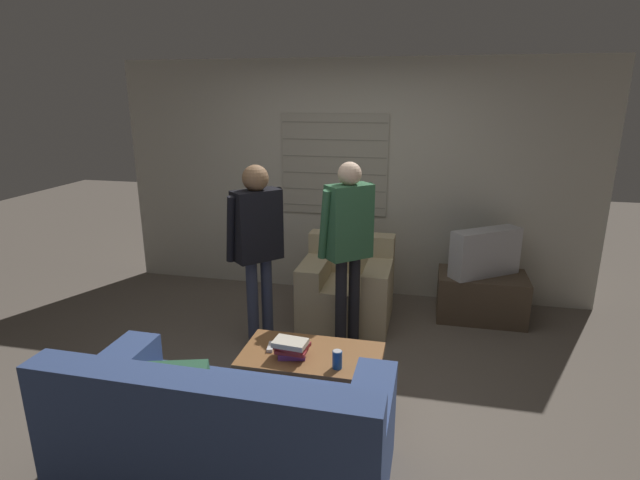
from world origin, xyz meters
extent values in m
plane|color=#665B51|center=(0.00, 0.00, 0.00)|extent=(16.00, 16.00, 0.00)
cube|color=#BCB7A8|center=(0.00, 2.03, 1.27)|extent=(5.20, 0.06, 2.55)
cube|color=#A8A393|center=(-0.18, 1.99, 1.44)|extent=(1.16, 0.02, 1.09)
cube|color=gray|center=(-0.18, 1.98, 0.99)|extent=(1.14, 0.00, 0.01)
cube|color=gray|center=(-0.18, 1.98, 1.17)|extent=(1.14, 0.00, 0.01)
cube|color=gray|center=(-0.18, 1.98, 1.35)|extent=(1.14, 0.00, 0.01)
cube|color=gray|center=(-0.18, 1.98, 1.53)|extent=(1.14, 0.00, 0.01)
cube|color=gray|center=(-0.18, 1.98, 1.71)|extent=(1.14, 0.00, 0.01)
cube|color=gray|center=(-0.18, 1.98, 1.90)|extent=(1.14, 0.00, 0.01)
cube|color=#384C7F|center=(-0.20, -1.05, 0.22)|extent=(1.84, 0.94, 0.43)
cube|color=#384C7F|center=(-0.20, -1.41, 0.66)|extent=(1.84, 0.22, 0.45)
cube|color=#384C7F|center=(-1.00, -1.04, 0.53)|extent=(0.25, 0.92, 0.20)
cube|color=#384C7F|center=(0.60, -1.06, 0.53)|extent=(0.25, 0.92, 0.20)
cube|color=#38704C|center=(-0.52, -1.00, 0.53)|extent=(0.41, 0.31, 0.37)
cube|color=#C6B289|center=(0.10, 1.20, 0.21)|extent=(0.87, 0.78, 0.43)
cube|color=#C6B289|center=(0.11, 1.48, 0.63)|extent=(0.86, 0.20, 0.40)
cube|color=#C6B289|center=(0.42, 1.20, 0.53)|extent=(0.24, 0.78, 0.19)
cube|color=#C6B289|center=(-0.21, 1.20, 0.53)|extent=(0.24, 0.78, 0.19)
cube|color=brown|center=(0.11, -0.29, 0.42)|extent=(0.98, 0.54, 0.04)
cylinder|color=brown|center=(-0.35, -0.06, 0.20)|extent=(0.04, 0.04, 0.40)
cylinder|color=brown|center=(0.56, -0.06, 0.20)|extent=(0.04, 0.04, 0.40)
cylinder|color=brown|center=(-0.35, -0.52, 0.20)|extent=(0.04, 0.04, 0.40)
cylinder|color=brown|center=(0.56, -0.52, 0.20)|extent=(0.04, 0.04, 0.40)
cube|color=#4C3D2D|center=(1.42, 1.56, 0.23)|extent=(0.85, 0.52, 0.46)
cube|color=#B2B2B7|center=(1.42, 1.56, 0.69)|extent=(0.70, 0.59, 0.46)
cube|color=navy|center=(1.36, 1.64, 0.69)|extent=(0.51, 0.37, 0.38)
cylinder|color=#33384C|center=(-0.62, 0.50, 0.41)|extent=(0.10, 0.10, 0.81)
cylinder|color=#33384C|center=(-0.52, 0.61, 0.41)|extent=(0.10, 0.10, 0.81)
cube|color=black|center=(-0.57, 0.56, 1.11)|extent=(0.42, 0.43, 0.61)
sphere|color=#846042|center=(-0.57, 0.56, 1.52)|extent=(0.22, 0.22, 0.22)
cylinder|color=black|center=(-0.75, 0.42, 1.10)|extent=(0.16, 0.16, 0.58)
cylinder|color=black|center=(-0.63, 0.91, 1.33)|extent=(0.47, 0.45, 0.18)
cube|color=white|center=(-0.83, 1.11, 1.27)|extent=(0.06, 0.06, 0.13)
cylinder|color=black|center=(0.15, 0.64, 0.42)|extent=(0.10, 0.10, 0.84)
cylinder|color=black|center=(0.25, 0.73, 0.42)|extent=(0.10, 0.10, 0.84)
cube|color=#336642|center=(0.20, 0.68, 1.16)|extent=(0.42, 0.40, 0.63)
sphere|color=beige|center=(0.20, 0.68, 1.56)|extent=(0.20, 0.20, 0.20)
cylinder|color=#336642|center=(0.01, 0.58, 1.15)|extent=(0.16, 0.17, 0.60)
cylinder|color=#336642|center=(0.18, 1.03, 1.33)|extent=(0.43, 0.48, 0.30)
cube|color=white|center=(-0.01, 1.24, 1.21)|extent=(0.08, 0.08, 0.13)
cube|color=#75387F|center=(-0.02, -0.36, 0.46)|extent=(0.21, 0.17, 0.04)
cube|color=maroon|center=(-0.01, -0.38, 0.50)|extent=(0.22, 0.13, 0.02)
cube|color=maroon|center=(-0.01, -0.35, 0.52)|extent=(0.25, 0.21, 0.03)
cube|color=beige|center=(-0.02, -0.38, 0.56)|extent=(0.24, 0.17, 0.04)
cylinder|color=#194C9E|center=(0.32, -0.44, 0.50)|extent=(0.07, 0.07, 0.12)
cylinder|color=silver|center=(0.32, -0.44, 0.57)|extent=(0.06, 0.06, 0.00)
cube|color=white|center=(-0.19, -0.29, 0.46)|extent=(0.06, 0.13, 0.02)
camera|label=1|loc=(0.84, -3.33, 2.20)|focal=28.00mm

